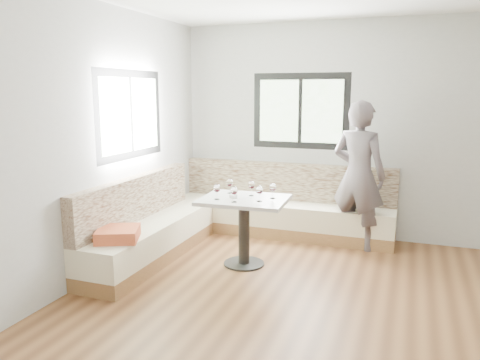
% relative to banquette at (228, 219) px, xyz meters
% --- Properties ---
extents(room, '(5.01, 5.01, 2.81)m').
position_rel_banquette_xyz_m(room, '(1.51, -1.54, 1.08)').
color(room, brown).
rests_on(room, ground).
extents(banquette, '(2.90, 2.80, 0.95)m').
position_rel_banquette_xyz_m(banquette, '(0.00, 0.00, 0.00)').
color(banquette, '#9B6C3F').
rests_on(banquette, ground).
extents(table, '(0.96, 0.76, 0.76)m').
position_rel_banquette_xyz_m(table, '(0.43, -0.61, 0.24)').
color(table, black).
rests_on(table, ground).
extents(person, '(0.76, 0.61, 1.81)m').
position_rel_banquette_xyz_m(person, '(1.53, 0.44, 0.57)').
color(person, '#5C5357').
rests_on(person, ground).
extents(olive_ramekin, '(0.09, 0.09, 0.04)m').
position_rel_banquette_xyz_m(olive_ramekin, '(0.31, -0.64, 0.45)').
color(olive_ramekin, white).
rests_on(olive_ramekin, table).
extents(wine_glass_a, '(0.08, 0.08, 0.17)m').
position_rel_banquette_xyz_m(wine_glass_a, '(0.17, -0.77, 0.55)').
color(wine_glass_a, white).
rests_on(wine_glass_a, table).
extents(wine_glass_b, '(0.08, 0.08, 0.17)m').
position_rel_banquette_xyz_m(wine_glass_b, '(0.39, -0.82, 0.55)').
color(wine_glass_b, white).
rests_on(wine_glass_b, table).
extents(wine_glass_c, '(0.08, 0.08, 0.17)m').
position_rel_banquette_xyz_m(wine_glass_c, '(0.63, -0.70, 0.55)').
color(wine_glass_c, white).
rests_on(wine_glass_c, table).
extents(wine_glass_d, '(0.08, 0.08, 0.17)m').
position_rel_banquette_xyz_m(wine_glass_d, '(0.46, -0.47, 0.55)').
color(wine_glass_d, white).
rests_on(wine_glass_d, table).
extents(wine_glass_e, '(0.08, 0.08, 0.17)m').
position_rel_banquette_xyz_m(wine_glass_e, '(0.72, -0.52, 0.55)').
color(wine_glass_e, white).
rests_on(wine_glass_e, table).
extents(wine_glass_f, '(0.08, 0.08, 0.17)m').
position_rel_banquette_xyz_m(wine_glass_f, '(0.19, -0.43, 0.55)').
color(wine_glass_f, white).
rests_on(wine_glass_f, table).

